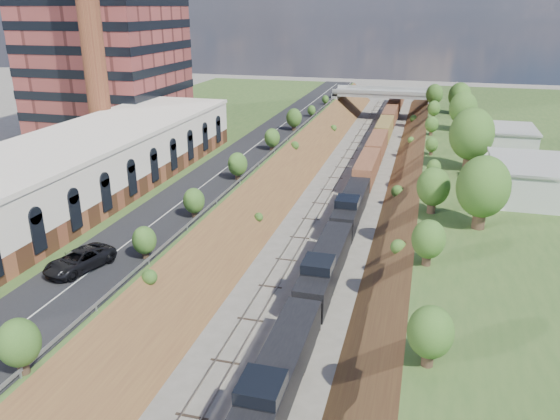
{
  "coord_description": "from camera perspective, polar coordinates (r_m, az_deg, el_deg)",
  "views": [
    {
      "loc": [
        11.06,
        -15.01,
        26.24
      ],
      "look_at": [
        -3.18,
        37.22,
        6.0
      ],
      "focal_mm": 35.0,
      "sensor_mm": 36.0,
      "label": 1
    }
  ],
  "objects": [
    {
      "name": "platform_left",
      "position": [
        90.17,
        -14.68,
        4.56
      ],
      "size": [
        44.0,
        180.0,
        5.0
      ],
      "primitive_type": "cube",
      "color": "#355322",
      "rests_on": "ground"
    },
    {
      "name": "embankment_left",
      "position": [
        82.47,
        -1.08,
        1.94
      ],
      "size": [
        10.0,
        180.0,
        10.0
      ],
      "primitive_type": "cube",
      "rotation": [
        0.0,
        0.79,
        0.0
      ],
      "color": "brown",
      "rests_on": "ground"
    },
    {
      "name": "embankment_right",
      "position": [
        79.46,
        14.34,
        0.56
      ],
      "size": [
        10.0,
        180.0,
        10.0
      ],
      "primitive_type": "cube",
      "rotation": [
        0.0,
        0.79,
        0.0
      ],
      "color": "brown",
      "rests_on": "ground"
    },
    {
      "name": "rail_left_track",
      "position": [
        80.6,
        4.67,
        1.5
      ],
      "size": [
        1.58,
        180.0,
        0.18
      ],
      "primitive_type": "cube",
      "color": "gray",
      "rests_on": "ground"
    },
    {
      "name": "rail_right_track",
      "position": [
        79.88,
        8.33,
        1.17
      ],
      "size": [
        1.58,
        180.0,
        0.18
      ],
      "primitive_type": "cube",
      "color": "gray",
      "rests_on": "ground"
    },
    {
      "name": "road",
      "position": [
        82.34,
        -4.12,
        5.54
      ],
      "size": [
        8.0,
        180.0,
        0.1
      ],
      "primitive_type": "cube",
      "color": "black",
      "rests_on": "platform_left"
    },
    {
      "name": "guardrail",
      "position": [
        80.8,
        -1.42,
        5.66
      ],
      "size": [
        0.1,
        171.0,
        0.7
      ],
      "color": "#99999E",
      "rests_on": "platform_left"
    },
    {
      "name": "commercial_building",
      "position": [
        68.19,
        -20.43,
        4.12
      ],
      "size": [
        14.3,
        62.3,
        7.0
      ],
      "color": "brown",
      "rests_on": "platform_left"
    },
    {
      "name": "smokestack",
      "position": [
        85.19,
        -19.33,
        18.6
      ],
      "size": [
        3.2,
        3.2,
        40.0
      ],
      "primitive_type": "cylinder",
      "color": "brown",
      "rests_on": "platform_left"
    },
    {
      "name": "overpass",
      "position": [
        139.1,
        10.72,
        11.34
      ],
      "size": [
        24.5,
        8.3,
        7.4
      ],
      "color": "gray",
      "rests_on": "ground"
    },
    {
      "name": "white_building_near",
      "position": [
        70.82,
        24.77,
        2.81
      ],
      "size": [
        9.0,
        12.0,
        4.0
      ],
      "primitive_type": "cube",
      "color": "silver",
      "rests_on": "platform_right"
    },
    {
      "name": "white_building_far",
      "position": [
        91.88,
        22.51,
        6.73
      ],
      "size": [
        8.0,
        10.0,
        3.6
      ],
      "primitive_type": "cube",
      "color": "silver",
      "rests_on": "platform_right"
    },
    {
      "name": "tree_right_large",
      "position": [
        57.84,
        20.46,
        2.23
      ],
      "size": [
        5.25,
        5.25,
        7.61
      ],
      "color": "#473323",
      "rests_on": "platform_right"
    },
    {
      "name": "tree_left_crest",
      "position": [
        46.01,
        -16.28,
        -5.05
      ],
      "size": [
        2.45,
        2.45,
        3.55
      ],
      "color": "#473323",
      "rests_on": "platform_left"
    },
    {
      "name": "freight_train",
      "position": [
        99.92,
        10.02,
        6.42
      ],
      "size": [
        2.8,
        143.42,
        4.55
      ],
      "color": "black",
      "rests_on": "ground"
    },
    {
      "name": "suv",
      "position": [
        49.69,
        -20.23,
        -4.93
      ],
      "size": [
        4.59,
        6.82,
        1.74
      ],
      "primitive_type": "imported",
      "rotation": [
        0.0,
        0.0,
        -0.3
      ],
      "color": "black",
      "rests_on": "road"
    }
  ]
}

